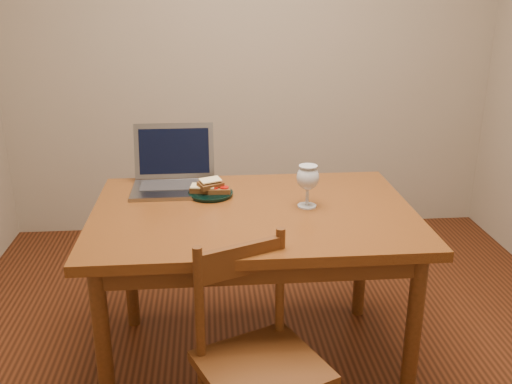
{
  "coord_description": "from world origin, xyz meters",
  "views": [
    {
      "loc": [
        -0.28,
        -2.11,
        1.59
      ],
      "look_at": [
        -0.1,
        0.07,
        0.8
      ],
      "focal_mm": 40.0,
      "sensor_mm": 36.0,
      "label": 1
    }
  ],
  "objects": [
    {
      "name": "floor",
      "position": [
        0.0,
        0.0,
        -0.01
      ],
      "size": [
        3.2,
        3.2,
        0.02
      ],
      "primitive_type": "cube",
      "color": "black",
      "rests_on": "ground"
    },
    {
      "name": "back_wall",
      "position": [
        0.0,
        1.61,
        1.3
      ],
      "size": [
        3.2,
        0.02,
        2.6
      ],
      "primitive_type": "cube",
      "color": "gray",
      "rests_on": "floor"
    },
    {
      "name": "front_wall",
      "position": [
        0.0,
        -1.61,
        1.3
      ],
      "size": [
        3.2,
        0.02,
        2.6
      ],
      "primitive_type": "cube",
      "color": "gray",
      "rests_on": "floor"
    },
    {
      "name": "table",
      "position": [
        -0.11,
        0.03,
        0.65
      ],
      "size": [
        1.3,
        0.9,
        0.74
      ],
      "color": "#4A240C",
      "rests_on": "floor"
    },
    {
      "name": "chair",
      "position": [
        -0.14,
        -0.51,
        0.44
      ],
      "size": [
        0.5,
        0.49,
        0.41
      ],
      "rotation": [
        0.0,
        0.0,
        0.41
      ],
      "color": "#44270E",
      "rests_on": "floor"
    },
    {
      "name": "plate",
      "position": [
        -0.28,
        0.2,
        0.75
      ],
      "size": [
        0.19,
        0.19,
        0.02
      ],
      "primitive_type": "cylinder",
      "color": "black",
      "rests_on": "table"
    },
    {
      "name": "sandwich_cheese",
      "position": [
        -0.31,
        0.21,
        0.77
      ],
      "size": [
        0.12,
        0.08,
        0.03
      ],
      "primitive_type": null,
      "rotation": [
        0.0,
        0.0,
        -0.2
      ],
      "color": "#381E0C",
      "rests_on": "plate"
    },
    {
      "name": "sandwich_tomato",
      "position": [
        -0.24,
        0.19,
        0.77
      ],
      "size": [
        0.1,
        0.06,
        0.03
      ],
      "primitive_type": null,
      "rotation": [
        0.0,
        0.0,
        -0.04
      ],
      "color": "#381E0C",
      "rests_on": "plate"
    },
    {
      "name": "sandwich_top",
      "position": [
        -0.28,
        0.21,
        0.79
      ],
      "size": [
        0.12,
        0.1,
        0.03
      ],
      "primitive_type": null,
      "rotation": [
        0.0,
        0.0,
        0.49
      ],
      "color": "#381E0C",
      "rests_on": "plate"
    },
    {
      "name": "milk_glass",
      "position": [
        0.11,
        0.04,
        0.83
      ],
      "size": [
        0.09,
        0.09,
        0.18
      ],
      "primitive_type": null,
      "color": "white",
      "rests_on": "table"
    },
    {
      "name": "laptop",
      "position": [
        -0.44,
        0.35,
        0.81
      ],
      "size": [
        0.36,
        0.33,
        0.26
      ],
      "rotation": [
        0.0,
        0.0,
        -0.0
      ],
      "color": "slate",
      "rests_on": "table"
    }
  ]
}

